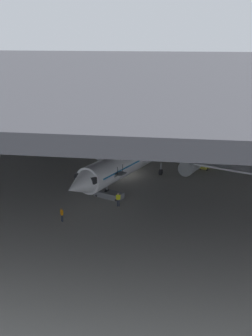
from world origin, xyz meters
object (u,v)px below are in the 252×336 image
Objects in this scene: crew_worker_near_nose at (62,214)px; airplane_distant at (94,110)px; boarding_stairs at (110,192)px; airplane_main at (141,154)px; crew_worker_by_stairs at (118,199)px; baggage_tug at (206,165)px.

crew_worker_near_nose is 0.06× the size of airplane_distant.
airplane_main is at bearing 70.71° from boarding_stairs.
boarding_stairs is at bearing -74.59° from airplane_distant.
boarding_stairs is at bearing 120.68° from crew_worker_by_stairs.
crew_worker_by_stairs is at bearing 42.86° from crew_worker_near_nose.
boarding_stairs reaches higher than crew_worker_by_stairs.
crew_worker_near_nose is at bearing -137.14° from crew_worker_by_stairs.
airplane_main is 19.13× the size of crew_worker_near_nose.
airplane_distant is 38.10m from baggage_tug.
crew_worker_by_stairs is 0.06× the size of airplane_distant.
airplane_distant is (-14.73, 34.04, -0.16)m from airplane_main.
airplane_main is 7.02× the size of boarding_stairs.
airplane_main is at bearing -66.60° from airplane_distant.
boarding_stairs is 0.15× the size of airplane_distant.
airplane_distant reaches higher than crew_worker_by_stairs.
airplane_main is at bearing -153.62° from baggage_tug.
airplane_distant is at bearing 129.36° from baggage_tug.
airplane_main is 1.07× the size of airplane_distant.
boarding_stairs is 18.09m from baggage_tug.
airplane_main is at bearing 82.60° from crew_worker_by_stairs.
boarding_stairs is 2.73× the size of crew_worker_near_nose.
airplane_main is 17.66m from crew_worker_near_nose.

